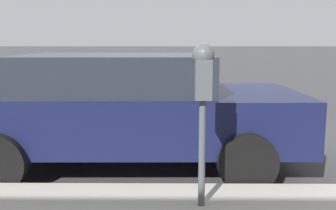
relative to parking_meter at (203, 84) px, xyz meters
The scene contains 3 objects.
ground_plane 3.04m from the parking_meter, 10.09° to the left, with size 220.00×220.00×0.00m, color #424244.
parking_meter is the anchor object (origin of this frame).
car_navy 1.90m from the parking_meter, 27.06° to the left, with size 2.17×4.29×1.42m.
Camera 1 is at (-6.05, -0.22, 1.59)m, focal length 42.00 mm.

